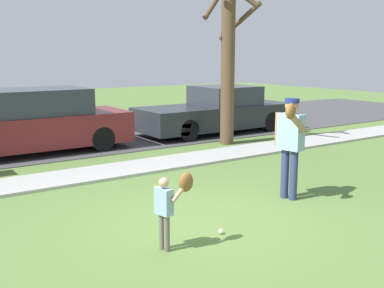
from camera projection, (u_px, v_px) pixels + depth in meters
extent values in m
plane|color=#567538|center=(107.00, 175.00, 9.81)|extent=(48.00, 48.00, 0.00)
cube|color=#A3A39E|center=(105.00, 172.00, 9.89)|extent=(36.00, 1.20, 0.06)
cube|color=#424244|center=(38.00, 139.00, 13.96)|extent=(36.00, 6.80, 0.02)
cylinder|color=navy|center=(294.00, 175.00, 8.03)|extent=(0.14, 0.14, 0.88)
cylinder|color=navy|center=(285.00, 173.00, 8.15)|extent=(0.14, 0.14, 0.88)
cube|color=#8CADC6|center=(291.00, 132.00, 7.95)|extent=(0.33, 0.46, 0.62)
sphere|color=#A87A5B|center=(292.00, 106.00, 7.87)|extent=(0.24, 0.24, 0.24)
cylinder|color=navy|center=(292.00, 101.00, 7.85)|extent=(0.25, 0.25, 0.07)
cylinder|color=#A87A5B|center=(297.00, 122.00, 7.54)|extent=(0.55, 0.22, 0.42)
ellipsoid|color=brown|center=(291.00, 111.00, 7.36)|extent=(0.25, 0.19, 0.26)
cylinder|color=#A87A5B|center=(278.00, 129.00, 8.12)|extent=(0.10, 0.10, 0.59)
cylinder|color=#6B6656|center=(162.00, 231.00, 6.01)|extent=(0.08, 0.08, 0.49)
cylinder|color=#6B6656|center=(167.00, 233.00, 5.94)|extent=(0.08, 0.08, 0.49)
cube|color=#8CADC6|center=(164.00, 201.00, 5.90)|extent=(0.18, 0.26, 0.34)
sphere|color=tan|center=(164.00, 183.00, 5.85)|extent=(0.13, 0.13, 0.13)
cylinder|color=tan|center=(156.00, 198.00, 5.99)|extent=(0.06, 0.06, 0.32)
cylinder|color=tan|center=(180.00, 192.00, 5.88)|extent=(0.30, 0.12, 0.23)
ellipsoid|color=brown|center=(186.00, 182.00, 5.94)|extent=(0.25, 0.19, 0.26)
sphere|color=white|center=(221.00, 231.00, 6.55)|extent=(0.07, 0.07, 0.07)
cylinder|color=brown|center=(228.00, 50.00, 12.71)|extent=(0.38, 0.38, 5.25)
cylinder|color=brown|center=(240.00, 21.00, 12.99)|extent=(0.54, 1.37, 1.03)
cylinder|color=brown|center=(213.00, 5.00, 12.67)|extent=(1.05, 0.69, 0.86)
cube|color=maroon|center=(36.00, 130.00, 11.91)|extent=(4.70, 1.90, 0.80)
cube|color=#2D333D|center=(34.00, 102.00, 11.77)|extent=(2.59, 1.75, 0.65)
cylinder|color=black|center=(102.00, 139.00, 12.08)|extent=(0.64, 0.22, 0.64)
cylinder|color=black|center=(79.00, 130.00, 13.44)|extent=(0.64, 0.22, 0.64)
cube|color=#23282D|center=(215.00, 116.00, 14.98)|extent=(5.20, 1.95, 0.70)
cube|color=#2D333D|center=(225.00, 95.00, 15.07)|extent=(1.82, 1.79, 0.60)
cylinder|color=black|center=(188.00, 130.00, 13.43)|extent=(0.64, 0.22, 0.64)
cylinder|color=black|center=(158.00, 123.00, 14.84)|extent=(0.64, 0.22, 0.64)
cylinder|color=black|center=(270.00, 121.00, 15.20)|extent=(0.64, 0.22, 0.64)
cylinder|color=black|center=(236.00, 116.00, 16.61)|extent=(0.64, 0.22, 0.64)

